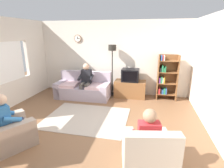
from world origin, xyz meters
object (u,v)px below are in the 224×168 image
at_px(couch, 84,89).
at_px(floor_lamp, 112,56).
at_px(bookshelf, 166,78).
at_px(person_in_left_armchair, 9,118).
at_px(armchair_near_window, 7,133).
at_px(tv_stand, 130,89).
at_px(tv, 130,75).
at_px(person_in_right_armchair, 147,136).
at_px(armchair_near_bookshelf, 147,156).
at_px(person_on_couch, 86,79).

bearing_deg(couch, floor_lamp, 27.19).
bearing_deg(bookshelf, person_in_left_armchair, -133.54).
distance_m(couch, person_in_left_armchair, 3.02).
distance_m(couch, floor_lamp, 1.56).
bearing_deg(armchair_near_window, tv_stand, 58.63).
distance_m(couch, tv_stand, 1.68).
height_order(tv_stand, person_in_left_armchair, person_in_left_armchair).
bearing_deg(couch, tv, 12.63).
bearing_deg(floor_lamp, person_in_right_armchair, -68.94).
bearing_deg(armchair_near_bookshelf, person_on_couch, 126.00).
height_order(tv_stand, armchair_near_bookshelf, armchair_near_bookshelf).
xyz_separation_m(couch, person_on_couch, (0.14, -0.11, 0.39)).
bearing_deg(floor_lamp, tv_stand, -8.26).
distance_m(bookshelf, armchair_near_window, 4.86).
bearing_deg(couch, armchair_near_window, -98.61).
relative_size(tv_stand, floor_lamp, 0.59).
relative_size(bookshelf, person_in_right_armchair, 1.38).
bearing_deg(tv, couch, -167.37).
bearing_deg(tv_stand, armchair_near_window, -121.37).
bearing_deg(person_in_right_armchair, tv, 101.24).
height_order(tv_stand, person_in_right_armchair, person_in_right_armchair).
bearing_deg(tv_stand, person_on_couch, -161.51).
height_order(person_on_couch, person_in_left_armchair, person_on_couch).
bearing_deg(floor_lamp, bookshelf, -0.80).
bearing_deg(bookshelf, tv, -175.45).
xyz_separation_m(person_on_couch, person_in_right_armchair, (2.18, -2.93, -0.09)).
height_order(couch, armchair_near_window, same).
height_order(tv_stand, person_on_couch, person_on_couch).
bearing_deg(couch, armchair_near_bookshelf, -53.31).
height_order(couch, floor_lamp, floor_lamp).
relative_size(tv, armchair_near_window, 0.51).
bearing_deg(couch, person_in_left_armchair, -97.95).
bearing_deg(couch, tv_stand, 13.44).
bearing_deg(armchair_near_window, bookshelf, 46.68).
distance_m(tv_stand, tv, 0.52).
xyz_separation_m(couch, armchair_near_bookshelf, (2.33, -3.13, -0.02)).
distance_m(person_on_couch, person_in_right_armchair, 3.65).
relative_size(tv, person_on_couch, 0.48).
height_order(tv, armchair_near_window, tv).
distance_m(tv, bookshelf, 1.22).
distance_m(armchair_near_bookshelf, person_on_couch, 3.75).
xyz_separation_m(couch, floor_lamp, (0.95, 0.49, 1.14)).
distance_m(couch, tv, 1.75).
xyz_separation_m(tv_stand, bookshelf, (1.22, 0.07, 0.47)).
height_order(bookshelf, person_in_left_armchair, bookshelf).
xyz_separation_m(couch, person_in_left_armchair, (-0.42, -2.98, 0.29)).
xyz_separation_m(tv_stand, armchair_near_bookshelf, (0.69, -3.52, -0.01)).
distance_m(armchair_near_bookshelf, person_in_right_armchair, 0.33).
bearing_deg(floor_lamp, armchair_near_window, -111.80).
relative_size(couch, tv_stand, 1.74).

